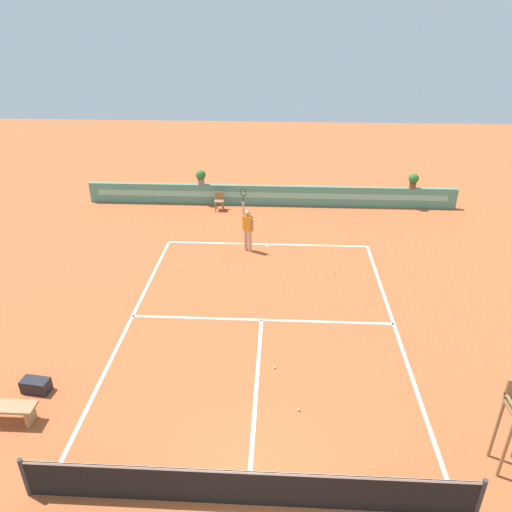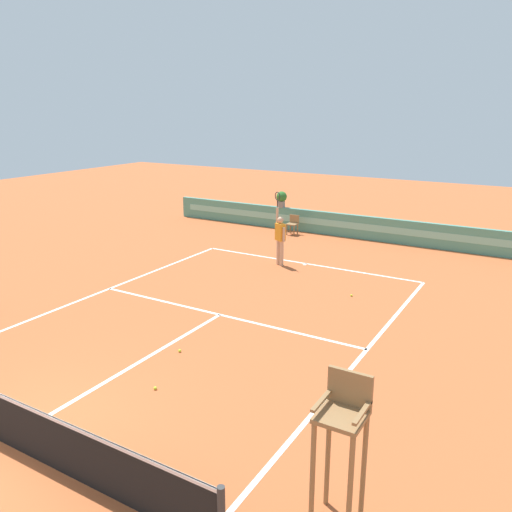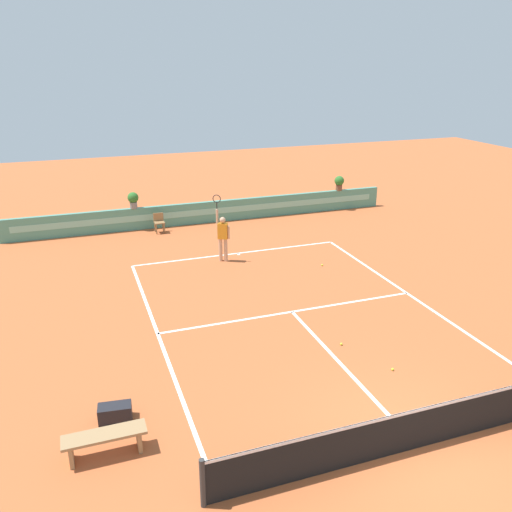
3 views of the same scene
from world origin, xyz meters
name	(u,v)px [view 3 (image 3 of 3)]	position (x,y,z in m)	size (l,w,h in m)	color
ground_plane	(297,317)	(0.00, 6.00, 0.00)	(60.00, 60.00, 0.00)	#B2562D
court_lines	(288,307)	(0.00, 6.72, 0.00)	(8.32, 11.94, 0.01)	white
net	(421,426)	(0.00, 0.00, 0.51)	(8.92, 0.10, 1.00)	#333333
back_wall_barrier	(208,212)	(0.00, 16.39, 0.50)	(18.00, 0.21, 1.00)	#4C8E7A
ball_kid_chair	(159,222)	(-2.43, 15.66, 0.48)	(0.44, 0.44, 0.85)	olive
bench_courtside	(105,439)	(-5.89, 1.87, 0.38)	(1.60, 0.44, 0.51)	#99754C
gear_bag	(115,413)	(-5.61, 2.92, 0.18)	(0.70, 0.36, 0.36)	black
tennis_player	(223,235)	(-0.76, 11.29, 1.05)	(0.56, 0.36, 2.58)	tan
tennis_ball_near_baseline	(322,265)	(2.56, 9.54, 0.03)	(0.07, 0.07, 0.07)	#CCE033
tennis_ball_mid_court	(393,369)	(1.07, 2.57, 0.03)	(0.07, 0.07, 0.07)	#CCE033
tennis_ball_by_sideline	(341,344)	(0.46, 4.11, 0.03)	(0.07, 0.07, 0.07)	#CCE033
potted_plant_left	(133,199)	(-3.39, 16.39, 1.41)	(0.48, 0.48, 0.72)	gray
potted_plant_far_right	(339,182)	(6.82, 16.39, 1.41)	(0.48, 0.48, 0.72)	brown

